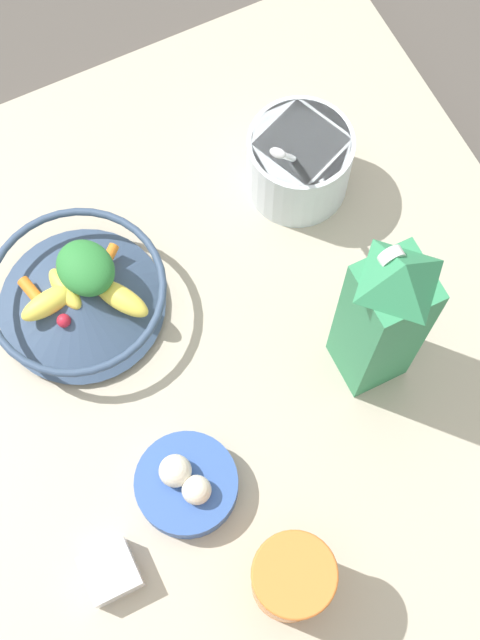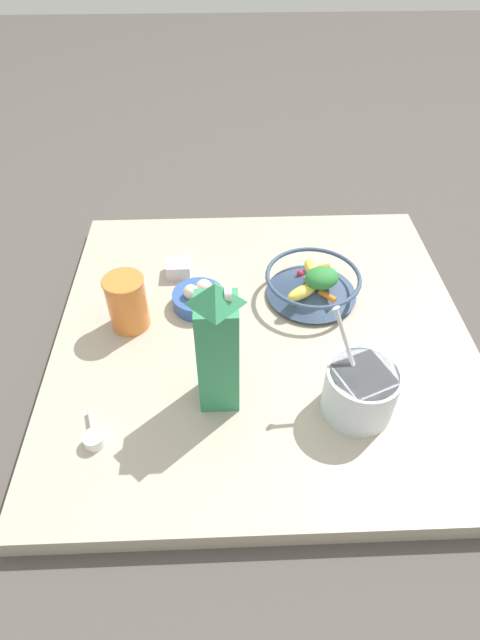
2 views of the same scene
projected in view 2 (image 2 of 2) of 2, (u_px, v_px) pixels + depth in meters
ground_plane at (262, 343)px, 1.15m from camera, size 6.00×6.00×0.00m
countertop at (263, 336)px, 1.14m from camera, size 0.92×0.92×0.04m
fruit_bowl at (313, 283)px, 1.18m from camera, size 0.23×0.23×0.09m
milk_carton at (218, 346)px, 0.89m from camera, size 0.07×0.07×0.29m
yogurt_tub at (360, 389)px, 0.93m from camera, size 0.15×0.14×0.21m
drinking_cup at (127, 302)px, 1.09m from camera, size 0.09×0.09×0.13m
spice_jar at (179, 268)px, 1.25m from camera, size 0.06×0.06×0.04m
measuring_scoop at (94, 438)px, 0.91m from camera, size 0.09×0.04×0.02m
garlic_bowl at (199, 298)px, 1.17m from camera, size 0.12×0.12×0.07m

